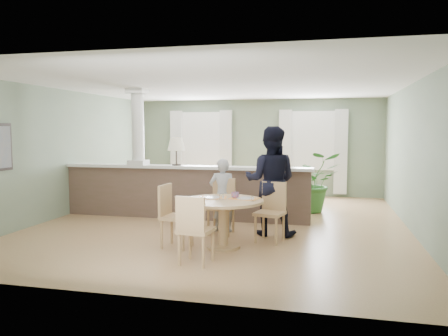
% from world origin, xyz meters
% --- Properties ---
extents(ground, '(8.00, 8.00, 0.00)m').
position_xyz_m(ground, '(0.00, 0.00, 0.00)').
color(ground, tan).
rests_on(ground, ground).
extents(room_shell, '(7.02, 8.02, 2.71)m').
position_xyz_m(room_shell, '(-0.03, 0.63, 1.81)').
color(room_shell, gray).
rests_on(room_shell, ground).
extents(pony_wall, '(5.32, 0.38, 2.70)m').
position_xyz_m(pony_wall, '(-0.99, 0.20, 0.71)').
color(pony_wall, brown).
rests_on(pony_wall, ground).
extents(sofa, '(3.03, 1.68, 0.84)m').
position_xyz_m(sofa, '(-0.74, 2.06, 0.42)').
color(sofa, '#997B53').
rests_on(sofa, ground).
extents(houseplant, '(1.49, 1.39, 1.36)m').
position_xyz_m(houseplant, '(1.66, 1.61, 0.68)').
color(houseplant, '#2D6327').
rests_on(houseplant, ground).
extents(dining_table, '(1.26, 1.26, 0.86)m').
position_xyz_m(dining_table, '(0.43, -1.81, 0.61)').
color(dining_table, tan).
rests_on(dining_table, ground).
extents(chair_far_boy, '(0.46, 0.46, 0.98)m').
position_xyz_m(chair_far_boy, '(0.18, -0.86, 0.54)').
color(chair_far_boy, tan).
rests_on(chair_far_boy, ground).
extents(chair_far_man, '(0.53, 0.53, 0.98)m').
position_xyz_m(chair_far_man, '(1.10, -1.20, 0.54)').
color(chair_far_man, tan).
rests_on(chair_far_man, ground).
extents(chair_near, '(0.48, 0.48, 0.96)m').
position_xyz_m(chair_near, '(0.24, -2.76, 0.53)').
color(chair_near, tan).
rests_on(chair_near, ground).
extents(chair_side, '(0.48, 0.48, 0.99)m').
position_xyz_m(chair_side, '(-0.37, -1.94, 0.54)').
color(chair_side, tan).
rests_on(chair_side, ground).
extents(child_person, '(0.52, 0.37, 1.33)m').
position_xyz_m(child_person, '(0.15, -0.72, 0.67)').
color(child_person, '#A4A4A9').
rests_on(child_person, ground).
extents(man_person, '(0.94, 0.74, 1.91)m').
position_xyz_m(man_person, '(1.03, -0.78, 0.95)').
color(man_person, black).
rests_on(man_person, ground).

